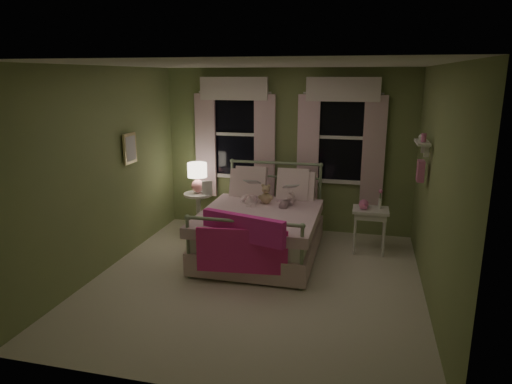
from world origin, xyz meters
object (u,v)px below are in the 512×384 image
(nightstand_left, at_px, (198,207))
(table_lamp, at_px, (197,175))
(nightstand_right, at_px, (370,215))
(child_right, at_px, (287,185))
(teddy_bear, at_px, (266,196))
(child_left, at_px, (250,179))
(bed, at_px, (262,228))

(nightstand_left, height_order, table_lamp, table_lamp)
(nightstand_left, relative_size, nightstand_right, 1.02)
(nightstand_right, bearing_deg, child_right, -179.47)
(teddy_bear, relative_size, nightstand_right, 0.47)
(child_left, distance_m, teddy_bear, 0.38)
(child_right, distance_m, teddy_bear, 0.35)
(child_right, bearing_deg, nightstand_left, -7.50)
(child_left, xyz_separation_m, teddy_bear, (0.28, -0.16, -0.20))
(child_left, bearing_deg, child_right, 163.67)
(child_right, xyz_separation_m, teddy_bear, (-0.28, -0.16, -0.14))
(teddy_bear, bearing_deg, bed, -90.00)
(table_lamp, bearing_deg, nightstand_left, 180.00)
(child_left, height_order, nightstand_right, child_left)
(child_left, height_order, teddy_bear, child_left)
(child_left, bearing_deg, nightstand_right, 164.03)
(bed, height_order, nightstand_right, bed)
(child_left, xyz_separation_m, nightstand_left, (-0.93, 0.26, -0.57))
(teddy_bear, bearing_deg, child_left, 150.50)
(bed, height_order, child_right, child_right)
(child_right, height_order, table_lamp, child_right)
(child_right, relative_size, table_lamp, 1.53)
(child_left, relative_size, table_lamp, 1.77)
(nightstand_left, xyz_separation_m, table_lamp, (0.00, 0.00, 0.54))
(child_right, bearing_deg, table_lamp, -7.50)
(child_right, height_order, teddy_bear, child_right)
(teddy_bear, distance_m, nightstand_right, 1.51)
(child_left, height_order, table_lamp, child_left)
(bed, height_order, table_lamp, bed)
(bed, xyz_separation_m, child_right, (0.28, 0.42, 0.55))
(table_lamp, xyz_separation_m, nightstand_right, (2.69, -0.25, -0.40))
(teddy_bear, height_order, nightstand_right, teddy_bear)
(nightstand_left, bearing_deg, table_lamp, 0.00)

